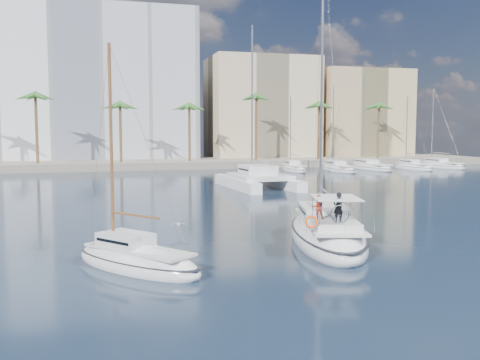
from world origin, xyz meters
name	(u,v)px	position (x,y,z in m)	size (l,w,h in m)	color
ground	(263,239)	(0.00, 0.00, 0.00)	(160.00, 160.00, 0.00)	black
quay	(153,164)	(0.00, 61.00, 0.60)	(120.00, 14.00, 1.20)	gray
building_modern	(78,87)	(-12.00, 73.00, 14.00)	(42.00, 16.00, 28.00)	white
building_beige	(261,111)	(22.00, 70.00, 10.00)	(20.00, 14.00, 20.00)	#C7B58F
building_tan_right	(359,116)	(42.00, 68.00, 9.00)	(18.00, 12.00, 18.00)	tan
palm_centre	(154,105)	(0.00, 57.00, 10.28)	(3.60, 3.60, 12.30)	brown
palm_right	(348,107)	(34.00, 57.00, 10.28)	(3.60, 3.60, 12.30)	brown
main_sloop	(327,233)	(3.19, -1.93, 0.54)	(6.82, 12.66, 17.93)	white
small_sloop	(136,260)	(-7.71, -4.87, 0.41)	(6.63, 7.53, 11.02)	white
catamaran	(258,177)	(7.86, 26.22, 1.15)	(6.94, 12.65, 17.85)	white
seagull	(178,224)	(-4.55, 2.87, 0.60)	(1.05, 0.45, 0.19)	silver
moored_yacht_a	(294,171)	(20.00, 47.00, 0.00)	(2.72, 9.35, 11.90)	white
moored_yacht_b	(338,171)	(26.50, 45.00, 0.00)	(3.14, 10.78, 13.72)	white
moored_yacht_c	(370,170)	(33.00, 47.00, 0.00)	(3.55, 12.21, 15.54)	white
moored_yacht_d	(413,170)	(39.50, 45.00, 0.00)	(2.72, 9.35, 11.90)	white
moored_yacht_e	(441,168)	(46.00, 47.00, 0.00)	(3.14, 10.78, 13.72)	white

